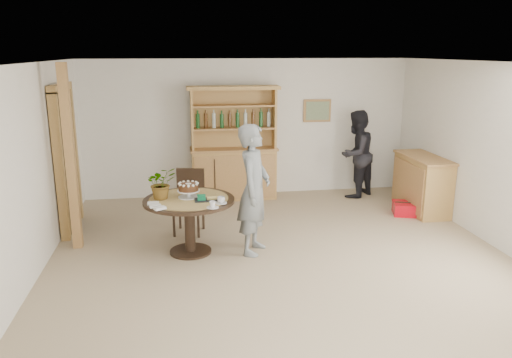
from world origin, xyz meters
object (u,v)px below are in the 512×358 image
object	(u,v)px
dining_table	(189,210)
hutch	(234,161)
adult_person	(356,154)
red_suitcase	(412,209)
teen_boy	(254,190)
sideboard	(422,184)
dining_chair	(189,197)

from	to	relation	value
dining_table	hutch	bearing A→B (deg)	70.65
adult_person	red_suitcase	size ratio (longest dim) A/B	2.32
hutch	teen_boy	distance (m)	2.58
sideboard	teen_boy	xyz separation A→B (m)	(-3.06, -1.33, 0.40)
red_suitcase	adult_person	bearing A→B (deg)	132.60
dining_chair	adult_person	size ratio (longest dim) A/B	0.59
dining_table	teen_boy	distance (m)	0.90
dining_chair	red_suitcase	distance (m)	3.68
teen_boy	adult_person	world-z (taller)	teen_boy
dining_chair	teen_boy	xyz separation A→B (m)	(0.83, -0.93, 0.33)
adult_person	hutch	bearing A→B (deg)	-43.50
dining_table	red_suitcase	distance (m)	3.85
sideboard	adult_person	xyz separation A→B (m)	(-0.82, 1.00, 0.33)
adult_person	dining_table	bearing A→B (deg)	-1.50
dining_chair	dining_table	bearing A→B (deg)	-77.06
hutch	dining_table	xyz separation A→B (m)	(-0.87, -2.47, -0.08)
dining_table	red_suitcase	size ratio (longest dim) A/B	1.74
adult_person	red_suitcase	xyz separation A→B (m)	(0.58, -1.18, -0.70)
adult_person	red_suitcase	world-z (taller)	adult_person
dining_table	red_suitcase	xyz separation A→B (m)	(3.67, 1.04, -0.50)
dining_chair	adult_person	xyz separation A→B (m)	(3.07, 1.40, 0.26)
teen_boy	red_suitcase	size ratio (longest dim) A/B	2.52
sideboard	adult_person	world-z (taller)	adult_person
dining_table	dining_chair	size ratio (longest dim) A/B	1.27
teen_boy	hutch	bearing A→B (deg)	23.88
sideboard	red_suitcase	distance (m)	0.48
dining_table	adult_person	distance (m)	3.81
dining_table	adult_person	xyz separation A→B (m)	(3.09, 2.23, 0.20)
dining_chair	teen_boy	distance (m)	1.29
hutch	red_suitcase	world-z (taller)	hutch
hutch	adult_person	distance (m)	2.24
red_suitcase	sideboard	bearing A→B (deg)	54.23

